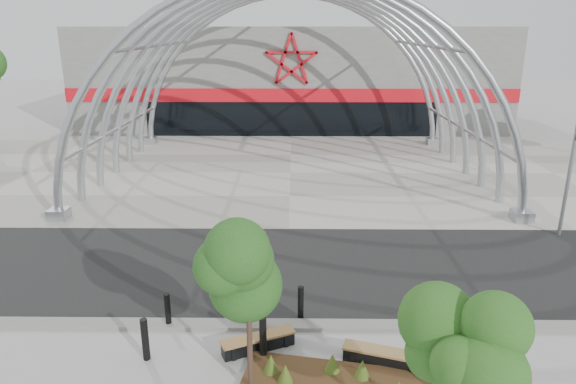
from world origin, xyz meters
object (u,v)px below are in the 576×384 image
street_tree_0 (248,279)px  signal_pole (570,169)px  bench_1 (383,358)px  bench_0 (258,343)px  street_tree_1 (462,350)px  bollard_2 (263,338)px

street_tree_0 → signal_pole: bearing=38.8°
bench_1 → bench_0: bearing=169.3°
street_tree_1 → bollard_2: bearing=138.0°
bench_1 → bollard_2: bearing=174.9°
street_tree_1 → bench_0: size_ratio=1.85×
bench_0 → street_tree_0: bearing=-92.6°
street_tree_0 → bench_0: size_ratio=2.03×
bollard_2 → street_tree_0: bearing=-100.1°
bench_1 → bollard_2: 3.02m
street_tree_1 → street_tree_0: bearing=151.6°
signal_pole → street_tree_1: size_ratio=1.45×
bench_0 → bench_1: bench_1 is taller
street_tree_0 → street_tree_1: street_tree_0 is taller
signal_pole → bench_0: (-11.61, -7.84, -2.54)m
street_tree_1 → bench_0: (-3.87, 3.68, -2.40)m
signal_pole → bollard_2: size_ratio=4.58×
street_tree_1 → bollard_2: street_tree_1 is taller
signal_pole → bench_1: size_ratio=2.58×
bollard_2 → bench_1: bearing=-5.1°
street_tree_1 → bollard_2: (-3.72, 3.36, -2.03)m
street_tree_1 → bench_1: bearing=103.5°
signal_pole → street_tree_0: 14.98m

